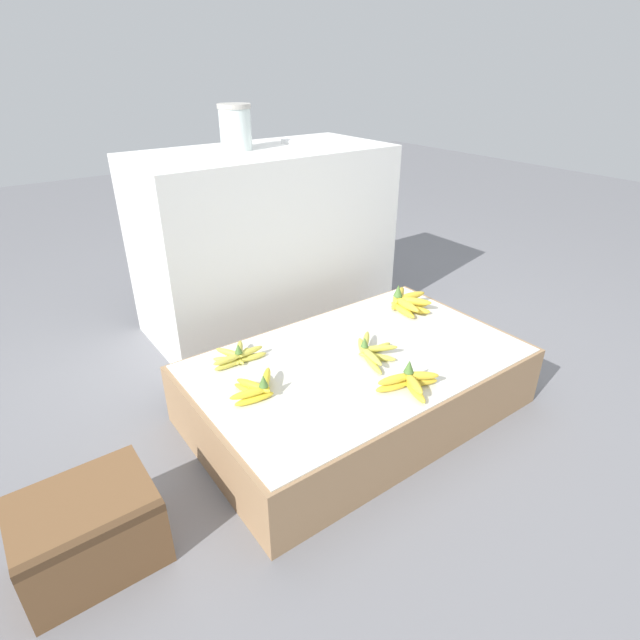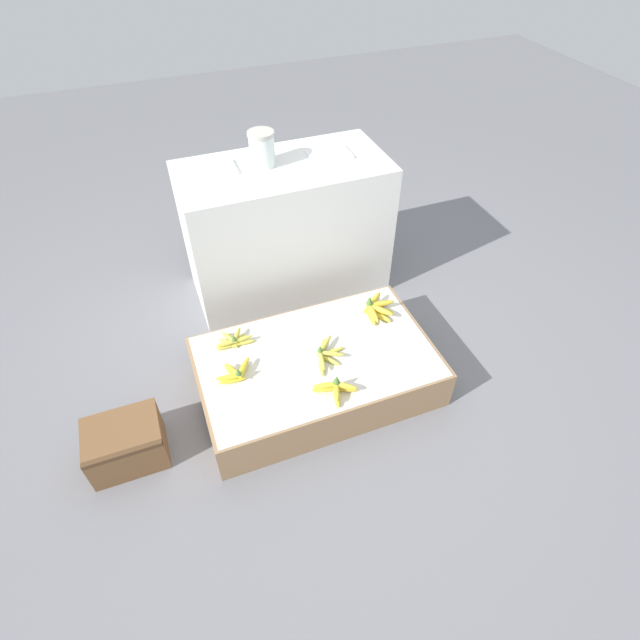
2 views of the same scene
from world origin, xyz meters
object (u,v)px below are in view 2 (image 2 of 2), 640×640
Objects in this scene: banana_bunch_back_left at (234,341)px; glass_jar at (262,149)px; banana_bunch_middle_left at (236,373)px; wooden_crate at (126,444)px; banana_bunch_middle_midleft at (326,354)px; banana_bunch_front_midleft at (336,389)px; banana_bunch_back_midright at (375,308)px; foam_tray_white at (329,154)px.

banana_bunch_back_left is 1.09× the size of glass_jar.
banana_bunch_middle_left is 1.05× the size of glass_jar.
banana_bunch_middle_left is at bearing -101.26° from banana_bunch_back_left.
wooden_crate is 0.69m from banana_bunch_back_left.
banana_bunch_middle_left reaches higher than banana_bunch_middle_midleft.
banana_bunch_front_midleft reaches higher than banana_bunch_middle_left.
banana_bunch_middle_midleft is 1.12m from glass_jar.
banana_bunch_middle_left is 0.82× the size of banana_bunch_back_midright.
foam_tray_white is (0.80, 0.84, 0.57)m from banana_bunch_middle_left.
banana_bunch_front_midleft is 0.59m from banana_bunch_back_left.
banana_bunch_middle_midleft is at bearing -89.44° from glass_jar.
foam_tray_white reaches higher than banana_bunch_middle_midleft.
banana_bunch_middle_midleft is at bearing 80.57° from banana_bunch_front_midleft.
banana_bunch_middle_left is 1.29m from foam_tray_white.
foam_tray_white is at bearing 46.21° from banana_bunch_middle_left.
wooden_crate is 0.99m from banana_bunch_front_midleft.
wooden_crate is 1.41× the size of banana_bunch_middle_midleft.
glass_jar is at bearing 44.16° from wooden_crate.
wooden_crate is 1.68× the size of banana_bunch_back_left.
banana_bunch_back_left reaches higher than wooden_crate.
banana_bunch_middle_left is at bearing 147.60° from banana_bunch_front_midleft.
banana_bunch_back_midright is 0.88m from foam_tray_white.
glass_jar is at bearing 88.58° from banana_bunch_front_midleft.
banana_bunch_middle_left is 0.83m from banana_bunch_back_midright.
banana_bunch_middle_midleft is (1.00, 0.06, 0.15)m from wooden_crate.
banana_bunch_back_left is 0.77m from banana_bunch_back_midright.
foam_tray_white is at bearing 34.49° from wooden_crate.
foam_tray_white is at bearing 67.61° from banana_bunch_middle_midleft.
banana_bunch_middle_midleft reaches higher than wooden_crate.
glass_jar is 0.81× the size of foam_tray_white.
wooden_crate is at bearing -145.51° from foam_tray_white.
foam_tray_white is (0.76, 0.62, 0.58)m from banana_bunch_back_left.
wooden_crate is 1.43× the size of banana_bunch_back_midright.
banana_bunch_back_midright is (0.37, 0.20, 0.01)m from banana_bunch_middle_midleft.
banana_bunch_middle_left reaches higher than wooden_crate.
foam_tray_white is (-0.01, 0.67, 0.57)m from banana_bunch_back_midright.
banana_bunch_front_midleft is 1.05× the size of banana_bunch_back_left.
banana_bunch_middle_midleft is (0.44, -0.04, -0.00)m from banana_bunch_middle_left.
wooden_crate is 1.74× the size of banana_bunch_middle_left.
banana_bunch_front_midleft is 1.14× the size of glass_jar.
banana_bunch_back_midright is at bearing 10.92° from wooden_crate.
foam_tray_white is at bearing 90.60° from banana_bunch_back_midright.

